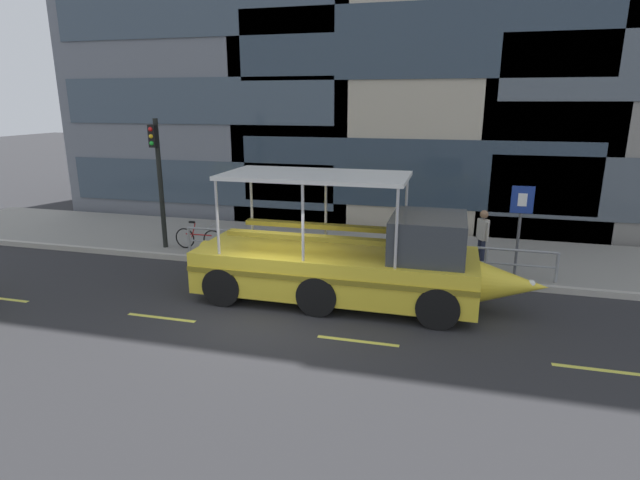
% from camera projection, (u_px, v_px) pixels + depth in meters
% --- Properties ---
extents(ground_plane, '(120.00, 120.00, 0.00)m').
position_uv_depth(ground_plane, '(271.00, 310.00, 12.60)').
color(ground_plane, '#2B2B2D').
extents(sidewalk, '(32.00, 4.80, 0.18)m').
position_uv_depth(sidewalk, '(326.00, 246.00, 17.79)').
color(sidewalk, gray).
rests_on(sidewalk, ground_plane).
extents(curb_edge, '(32.00, 0.18, 0.18)m').
position_uv_depth(curb_edge, '(306.00, 268.00, 15.47)').
color(curb_edge, '#B2ADA3').
rests_on(curb_edge, ground_plane).
extents(lane_centreline, '(25.80, 0.12, 0.01)m').
position_uv_depth(lane_centreline, '(255.00, 329.00, 11.56)').
color(lane_centreline, '#DBD64C').
rests_on(lane_centreline, ground_plane).
extents(curb_guardrail, '(11.31, 0.09, 0.88)m').
position_uv_depth(curb_guardrail, '(357.00, 247.00, 15.24)').
color(curb_guardrail, gray).
rests_on(curb_guardrail, sidewalk).
extents(traffic_light_pole, '(0.24, 0.46, 4.31)m').
position_uv_depth(traffic_light_pole, '(158.00, 172.00, 16.65)').
color(traffic_light_pole, black).
rests_on(traffic_light_pole, sidewalk).
extents(parking_sign, '(0.60, 0.12, 2.60)m').
position_uv_depth(parking_sign, '(521.00, 215.00, 14.12)').
color(parking_sign, '#4C4F54').
rests_on(parking_sign, sidewalk).
extents(leaned_bicycle, '(1.74, 0.46, 0.96)m').
position_uv_depth(leaned_bicycle, '(199.00, 238.00, 17.03)').
color(leaned_bicycle, black).
rests_on(leaned_bicycle, sidewalk).
extents(duck_tour_boat, '(8.88, 2.57, 3.29)m').
position_uv_depth(duck_tour_boat, '(354.00, 263.00, 12.92)').
color(duck_tour_boat, yellow).
rests_on(duck_tour_boat, ground_plane).
extents(pedestrian_near_bow, '(0.35, 0.43, 1.77)m').
position_uv_depth(pedestrian_near_bow, '(482.00, 233.00, 14.94)').
color(pedestrian_near_bow, '#1E2338').
rests_on(pedestrian_near_bow, sidewalk).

